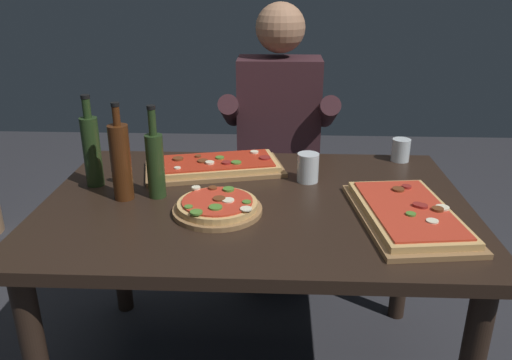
{
  "coord_description": "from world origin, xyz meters",
  "views": [
    {
      "loc": [
        0.07,
        -1.55,
        1.43
      ],
      "look_at": [
        0.0,
        0.05,
        0.79
      ],
      "focal_mm": 35.77,
      "sensor_mm": 36.0,
      "label": 1
    }
  ],
  "objects_px": {
    "pizza_round_far": "(217,207)",
    "oil_bottle_amber": "(92,149)",
    "wine_bottle_dark": "(121,161)",
    "diner_chair": "(278,177)",
    "dining_table": "(255,225)",
    "tumbler_near_camera": "(401,151)",
    "seated_diner": "(279,135)",
    "vinegar_bottle_green": "(155,163)",
    "pizza_rectangular_front": "(214,166)",
    "pizza_rectangular_left": "(408,214)",
    "tumbler_far_side": "(308,168)"
  },
  "relations": [
    {
      "from": "vinegar_bottle_green",
      "to": "tumbler_near_camera",
      "type": "distance_m",
      "value": 0.98
    },
    {
      "from": "dining_table",
      "to": "diner_chair",
      "type": "height_order",
      "value": "diner_chair"
    },
    {
      "from": "vinegar_bottle_green",
      "to": "dining_table",
      "type": "bearing_deg",
      "value": -2.2
    },
    {
      "from": "tumbler_far_side",
      "to": "seated_diner",
      "type": "distance_m",
      "value": 0.58
    },
    {
      "from": "tumbler_near_camera",
      "to": "seated_diner",
      "type": "relative_size",
      "value": 0.07
    },
    {
      "from": "dining_table",
      "to": "pizza_rectangular_left",
      "type": "height_order",
      "value": "pizza_rectangular_left"
    },
    {
      "from": "wine_bottle_dark",
      "to": "diner_chair",
      "type": "xyz_separation_m",
      "value": [
        0.51,
        0.86,
        -0.39
      ]
    },
    {
      "from": "dining_table",
      "to": "wine_bottle_dark",
      "type": "height_order",
      "value": "wine_bottle_dark"
    },
    {
      "from": "seated_diner",
      "to": "tumbler_near_camera",
      "type": "bearing_deg",
      "value": -33.62
    },
    {
      "from": "vinegar_bottle_green",
      "to": "diner_chair",
      "type": "height_order",
      "value": "vinegar_bottle_green"
    },
    {
      "from": "tumbler_far_side",
      "to": "diner_chair",
      "type": "distance_m",
      "value": 0.76
    },
    {
      "from": "pizza_rectangular_front",
      "to": "diner_chair",
      "type": "bearing_deg",
      "value": 67.75
    },
    {
      "from": "oil_bottle_amber",
      "to": "dining_table",
      "type": "bearing_deg",
      "value": -10.31
    },
    {
      "from": "oil_bottle_amber",
      "to": "diner_chair",
      "type": "relative_size",
      "value": 0.37
    },
    {
      "from": "pizza_round_far",
      "to": "oil_bottle_amber",
      "type": "bearing_deg",
      "value": 155.51
    },
    {
      "from": "pizza_rectangular_left",
      "to": "diner_chair",
      "type": "distance_m",
      "value": 1.1
    },
    {
      "from": "tumbler_near_camera",
      "to": "seated_diner",
      "type": "height_order",
      "value": "seated_diner"
    },
    {
      "from": "pizza_round_far",
      "to": "diner_chair",
      "type": "xyz_separation_m",
      "value": [
        0.19,
        0.96,
        -0.27
      ]
    },
    {
      "from": "dining_table",
      "to": "tumbler_near_camera",
      "type": "distance_m",
      "value": 0.71
    },
    {
      "from": "wine_bottle_dark",
      "to": "seated_diner",
      "type": "xyz_separation_m",
      "value": [
        0.51,
        0.74,
        -0.13
      ]
    },
    {
      "from": "pizza_round_far",
      "to": "tumbler_near_camera",
      "type": "xyz_separation_m",
      "value": [
        0.68,
        0.52,
        0.02
      ]
    },
    {
      "from": "seated_diner",
      "to": "diner_chair",
      "type": "bearing_deg",
      "value": 90.0
    },
    {
      "from": "pizza_round_far",
      "to": "vinegar_bottle_green",
      "type": "bearing_deg",
      "value": 151.47
    },
    {
      "from": "tumbler_near_camera",
      "to": "diner_chair",
      "type": "distance_m",
      "value": 0.72
    },
    {
      "from": "pizza_rectangular_front",
      "to": "pizza_rectangular_left",
      "type": "xyz_separation_m",
      "value": [
        0.64,
        -0.39,
        -0.0
      ]
    },
    {
      "from": "pizza_round_far",
      "to": "tumbler_far_side",
      "type": "distance_m",
      "value": 0.41
    },
    {
      "from": "oil_bottle_amber",
      "to": "pizza_rectangular_left",
      "type": "bearing_deg",
      "value": -12.67
    },
    {
      "from": "oil_bottle_amber",
      "to": "tumbler_far_side",
      "type": "distance_m",
      "value": 0.76
    },
    {
      "from": "diner_chair",
      "to": "pizza_round_far",
      "type": "bearing_deg",
      "value": -101.13
    },
    {
      "from": "pizza_round_far",
      "to": "wine_bottle_dark",
      "type": "relative_size",
      "value": 0.86
    },
    {
      "from": "dining_table",
      "to": "diner_chair",
      "type": "bearing_deg",
      "value": 85.0
    },
    {
      "from": "pizza_rectangular_front",
      "to": "vinegar_bottle_green",
      "type": "xyz_separation_m",
      "value": [
        -0.16,
        -0.25,
        0.1
      ]
    },
    {
      "from": "pizza_rectangular_front",
      "to": "pizza_rectangular_left",
      "type": "height_order",
      "value": "same"
    },
    {
      "from": "pizza_round_far",
      "to": "oil_bottle_amber",
      "type": "xyz_separation_m",
      "value": [
        -0.46,
        0.21,
        0.11
      ]
    },
    {
      "from": "pizza_rectangular_front",
      "to": "diner_chair",
      "type": "relative_size",
      "value": 0.64
    },
    {
      "from": "vinegar_bottle_green",
      "to": "tumbler_far_side",
      "type": "height_order",
      "value": "vinegar_bottle_green"
    },
    {
      "from": "wine_bottle_dark",
      "to": "pizza_rectangular_left",
      "type": "bearing_deg",
      "value": -7.65
    },
    {
      "from": "pizza_rectangular_front",
      "to": "tumbler_far_side",
      "type": "distance_m",
      "value": 0.36
    },
    {
      "from": "pizza_round_far",
      "to": "vinegar_bottle_green",
      "type": "relative_size",
      "value": 0.9
    },
    {
      "from": "diner_chair",
      "to": "tumbler_near_camera",
      "type": "bearing_deg",
      "value": -42.32
    },
    {
      "from": "pizza_rectangular_left",
      "to": "tumbler_near_camera",
      "type": "relative_size",
      "value": 5.87
    },
    {
      "from": "oil_bottle_amber",
      "to": "seated_diner",
      "type": "relative_size",
      "value": 0.24
    },
    {
      "from": "pizza_rectangular_left",
      "to": "oil_bottle_amber",
      "type": "bearing_deg",
      "value": 167.33
    },
    {
      "from": "tumbler_far_side",
      "to": "diner_chair",
      "type": "relative_size",
      "value": 0.12
    },
    {
      "from": "dining_table",
      "to": "vinegar_bottle_green",
      "type": "height_order",
      "value": "vinegar_bottle_green"
    },
    {
      "from": "dining_table",
      "to": "pizza_rectangular_front",
      "type": "relative_size",
      "value": 2.51
    },
    {
      "from": "oil_bottle_amber",
      "to": "diner_chair",
      "type": "height_order",
      "value": "oil_bottle_amber"
    },
    {
      "from": "pizza_rectangular_left",
      "to": "tumbler_near_camera",
      "type": "distance_m",
      "value": 0.55
    },
    {
      "from": "wine_bottle_dark",
      "to": "tumbler_far_side",
      "type": "xyz_separation_m",
      "value": [
        0.62,
        0.18,
        -0.08
      ]
    },
    {
      "from": "tumbler_far_side",
      "to": "seated_diner",
      "type": "bearing_deg",
      "value": 100.71
    }
  ]
}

